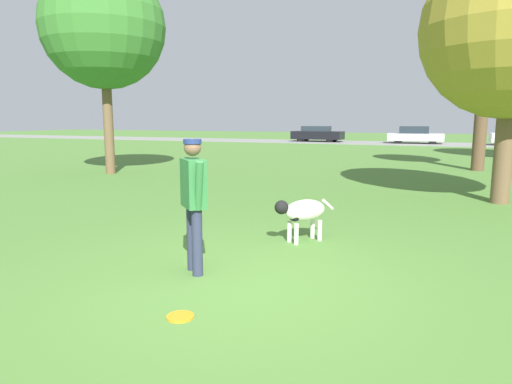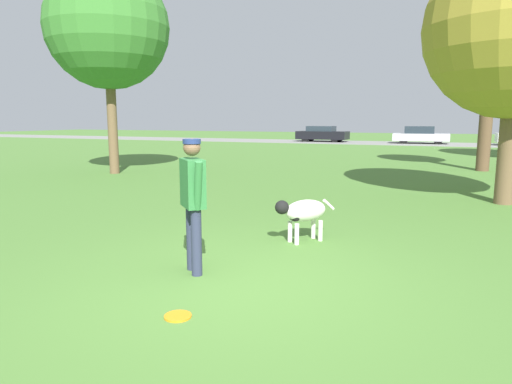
{
  "view_description": "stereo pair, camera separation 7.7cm",
  "coord_description": "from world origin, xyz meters",
  "px_view_note": "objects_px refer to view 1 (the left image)",
  "views": [
    {
      "loc": [
        2.09,
        -4.59,
        1.9
      ],
      "look_at": [
        -0.25,
        1.16,
        0.9
      ],
      "focal_mm": 32.0,
      "sensor_mm": 36.0,
      "label": 1
    },
    {
      "loc": [
        2.16,
        -4.56,
        1.9
      ],
      "look_at": [
        -0.25,
        1.16,
        0.9
      ],
      "focal_mm": 32.0,
      "sensor_mm": 36.0,
      "label": 2
    }
  ],
  "objects_px": {
    "dog": "(302,212)",
    "parked_car_black": "(317,134)",
    "tree_mid_center": "(487,38)",
    "parked_car_silver": "(415,135)",
    "person": "(194,195)",
    "tree_near_left": "(103,27)",
    "frisbee": "(180,317)"
  },
  "relations": [
    {
      "from": "tree_mid_center",
      "to": "parked_car_black",
      "type": "bearing_deg",
      "value": 120.13
    },
    {
      "from": "parked_car_black",
      "to": "person",
      "type": "bearing_deg",
      "value": -75.46
    },
    {
      "from": "parked_car_silver",
      "to": "frisbee",
      "type": "bearing_deg",
      "value": -92.44
    },
    {
      "from": "tree_mid_center",
      "to": "parked_car_black",
      "type": "distance_m",
      "value": 22.39
    },
    {
      "from": "frisbee",
      "to": "parked_car_black",
      "type": "bearing_deg",
      "value": 102.44
    },
    {
      "from": "tree_near_left",
      "to": "tree_mid_center",
      "type": "bearing_deg",
      "value": 26.21
    },
    {
      "from": "tree_near_left",
      "to": "parked_car_black",
      "type": "height_order",
      "value": "tree_near_left"
    },
    {
      "from": "tree_near_left",
      "to": "dog",
      "type": "bearing_deg",
      "value": -34.94
    },
    {
      "from": "tree_near_left",
      "to": "parked_car_silver",
      "type": "bearing_deg",
      "value": 70.63
    },
    {
      "from": "parked_car_black",
      "to": "frisbee",
      "type": "bearing_deg",
      "value": -75.04
    },
    {
      "from": "frisbee",
      "to": "parked_car_silver",
      "type": "distance_m",
      "value": 34.12
    },
    {
      "from": "frisbee",
      "to": "tree_mid_center",
      "type": "bearing_deg",
      "value": 76.94
    },
    {
      "from": "frisbee",
      "to": "parked_car_black",
      "type": "xyz_separation_m",
      "value": [
        -7.54,
        34.18,
        0.64
      ]
    },
    {
      "from": "dog",
      "to": "frisbee",
      "type": "distance_m",
      "value": 3.15
    },
    {
      "from": "tree_near_left",
      "to": "parked_car_black",
      "type": "relative_size",
      "value": 1.63
    },
    {
      "from": "person",
      "to": "tree_mid_center",
      "type": "height_order",
      "value": "tree_mid_center"
    },
    {
      "from": "dog",
      "to": "frisbee",
      "type": "height_order",
      "value": "dog"
    },
    {
      "from": "tree_mid_center",
      "to": "parked_car_silver",
      "type": "bearing_deg",
      "value": 99.71
    },
    {
      "from": "person",
      "to": "tree_mid_center",
      "type": "bearing_deg",
      "value": 118.87
    },
    {
      "from": "dog",
      "to": "tree_mid_center",
      "type": "xyz_separation_m",
      "value": [
        3.21,
        12.04,
        4.26
      ]
    },
    {
      "from": "parked_car_black",
      "to": "tree_mid_center",
      "type": "bearing_deg",
      "value": -57.34
    },
    {
      "from": "frisbee",
      "to": "tree_near_left",
      "type": "distance_m",
      "value": 13.47
    },
    {
      "from": "person",
      "to": "dog",
      "type": "height_order",
      "value": "person"
    },
    {
      "from": "tree_mid_center",
      "to": "parked_car_silver",
      "type": "relative_size",
      "value": 1.49
    },
    {
      "from": "person",
      "to": "parked_car_silver",
      "type": "xyz_separation_m",
      "value": [
        0.79,
        32.91,
        -0.33
      ]
    },
    {
      "from": "frisbee",
      "to": "parked_car_black",
      "type": "relative_size",
      "value": 0.06
    },
    {
      "from": "dog",
      "to": "parked_car_silver",
      "type": "height_order",
      "value": "parked_car_silver"
    },
    {
      "from": "tree_mid_center",
      "to": "parked_car_black",
      "type": "xyz_separation_m",
      "value": [
        -11.05,
        19.04,
        -4.08
      ]
    },
    {
      "from": "frisbee",
      "to": "parked_car_black",
      "type": "distance_m",
      "value": 35.01
    },
    {
      "from": "dog",
      "to": "parked_car_black",
      "type": "bearing_deg",
      "value": -128.48
    },
    {
      "from": "parked_car_black",
      "to": "dog",
      "type": "bearing_deg",
      "value": -73.32
    },
    {
      "from": "frisbee",
      "to": "tree_near_left",
      "type": "xyz_separation_m",
      "value": [
        -8.48,
        9.24,
        4.91
      ]
    }
  ]
}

